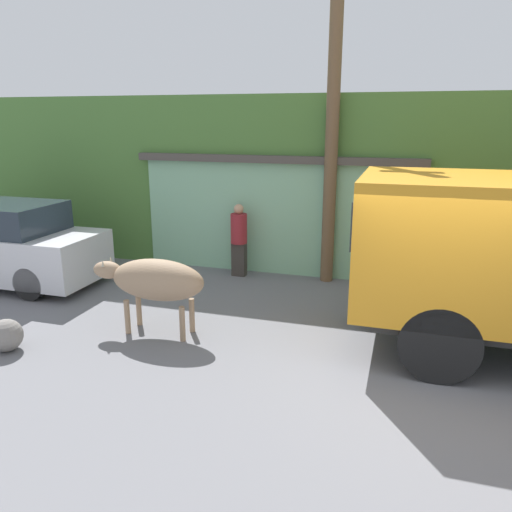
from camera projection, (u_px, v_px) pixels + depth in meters
ground_plane at (432, 382)px, 6.71m from camera, size 60.00×60.00×0.00m
hillside_embankment at (430, 177)px, 12.73m from camera, size 32.00×5.93×3.92m
building_backdrop at (286, 207)px, 12.16m from camera, size 6.39×2.70×2.65m
brown_cow at (155, 280)px, 8.04m from camera, size 1.96×0.67×1.25m
pedestrian_on_hill at (239, 237)px, 11.01m from camera, size 0.38×0.38×1.62m
utility_pole at (333, 111)px, 9.97m from camera, size 0.90×0.27×6.92m
roadside_rock at (6, 335)px, 7.56m from camera, size 0.50×0.50×0.50m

